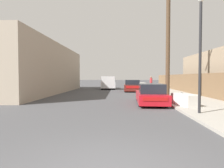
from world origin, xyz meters
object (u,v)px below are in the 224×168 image
car_parked_mid (132,86)px  discarded_fridge (184,100)px  utility_pole (168,40)px  parked_sports_car_red (151,95)px  street_lamp (200,46)px  pedestrian (151,82)px  pickup_truck (108,83)px

car_parked_mid → discarded_fridge: bearing=-78.3°
utility_pole → parked_sports_car_red: bearing=-126.3°
utility_pole → street_lamp: (-0.03, -6.01, -1.36)m
car_parked_mid → utility_pole: utility_pole is taller
car_parked_mid → utility_pole: size_ratio=0.53×
pedestrian → car_parked_mid: bearing=-131.8°
discarded_fridge → car_parked_mid: bearing=81.5°
utility_pole → pedestrian: 12.54m
car_parked_mid → pickup_truck: 5.29m
pickup_truck → street_lamp: size_ratio=1.05×
pickup_truck → pedestrian: 6.01m
parked_sports_car_red → pickup_truck: size_ratio=0.87×
utility_pole → pedestrian: (0.70, 12.04, -3.45)m
pickup_truck → pedestrian: bearing=165.0°
parked_sports_car_red → car_parked_mid: car_parked_mid is taller
street_lamp → car_parked_mid: bearing=97.6°
utility_pole → discarded_fridge: bearing=-89.0°
discarded_fridge → pedestrian: size_ratio=1.05×
discarded_fridge → street_lamp: (-0.09, -2.34, 2.62)m
car_parked_mid → pickup_truck: pickup_truck is taller
discarded_fridge → street_lamp: street_lamp is taller
pickup_truck → utility_pole: 14.63m
car_parked_mid → pedestrian: 4.12m
pedestrian → pickup_truck: bearing=168.7°
street_lamp → discarded_fridge: bearing=87.7°
car_parked_mid → pedestrian: pedestrian is taller
pickup_truck → utility_pole: bearing=107.7°
car_parked_mid → street_lamp: street_lamp is taller
car_parked_mid → pickup_truck: bearing=129.0°
utility_pole → street_lamp: size_ratio=1.64×
pickup_truck → car_parked_mid: bearing=122.9°
parked_sports_car_red → discarded_fridge: bearing=-40.1°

